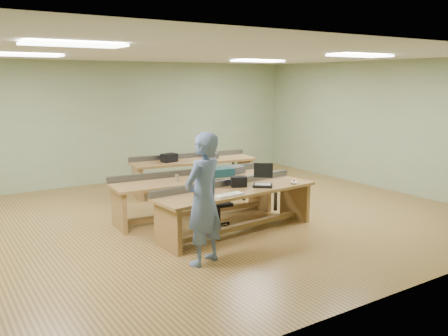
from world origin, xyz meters
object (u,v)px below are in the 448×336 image
Objects in this scene: laptop_base at (263,185)px; task_chair at (218,210)px; camera_bag at (239,182)px; drinks_can at (177,178)px; workbench_mid at (194,188)px; mug at (195,177)px; parts_bin_grey at (232,170)px; workbench_front at (236,200)px; workbench_back at (193,168)px; person at (203,199)px; parts_bin_teal at (221,172)px.

task_chair reaches higher than laptop_base.
drinks_can is at bearing 150.21° from camera_bag.
workbench_mid is 28.37× the size of mug.
parts_bin_grey is (0.19, 1.25, 0.05)m from laptop_base.
parts_bin_grey is at bearing 54.42° from workbench_front.
workbench_back is 23.22× the size of drinks_can.
mug is at bearing -85.60° from workbench_mid.
laptop_base is (-0.34, -3.05, 0.21)m from workbench_back.
workbench_back is at bearing 123.90° from laptop_base.
person is at bearing -113.65° from laptop_base.
parts_bin_teal is at bearing -2.40° from mug.
workbench_front is 3.71× the size of task_chair.
person reaches higher than parts_bin_grey.
parts_bin_teal is at bearing -96.14° from workbench_back.
workbench_back is 26.48× the size of mug.
person is (-0.99, -2.05, 0.37)m from workbench_mid.
parts_bin_grey reaches higher than workbench_back.
camera_bag is 0.67m from task_chair.
workbench_back is 6.66× the size of parts_bin_teal.
camera_bag reaches higher than parts_bin_teal.
drinks_can is at bearing -178.98° from mug.
laptop_base is 0.92m from task_chair.
person is 14.83× the size of drinks_can.
workbench_mid reaches higher than task_chair.
workbench_mid is 3.86× the size of task_chair.
workbench_front and workbench_back have the same top height.
workbench_front is at bearing -76.79° from workbench_mid.
workbench_front is at bearing -63.13° from drinks_can.
laptop_base is at bearing -175.48° from person.
task_chair is 1.69× the size of parts_bin_grey.
drinks_can is (-1.04, 1.18, 0.04)m from laptop_base.
task_chair is at bearing -77.94° from workbench_mid.
task_chair is 7.34× the size of mug.
drinks_can reaches higher than mug.
camera_bag reaches higher than laptop_base.
drinks_can is (-0.69, 0.96, -0.03)m from camera_bag.
workbench_front reaches higher than mug.
task_chair is 0.82m from mug.
drinks_can is (-0.93, 0.02, -0.01)m from parts_bin_teal.
task_chair is at bearing 149.14° from camera_bag.
workbench_mid is 2.06m from workbench_back.
person is at bearing -127.99° from parts_bin_teal.
workbench_back is at bearing 65.63° from workbench_mid.
parts_bin_teal is at bearing -164.17° from parts_bin_grey.
workbench_back is at bearing 76.59° from parts_bin_teal.
parts_bin_teal is at bearing -149.64° from person.
person is at bearing -110.01° from workbench_back.
workbench_front is 0.53m from task_chair.
workbench_mid is at bearing 89.76° from mug.
person is 1.85m from laptop_base.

